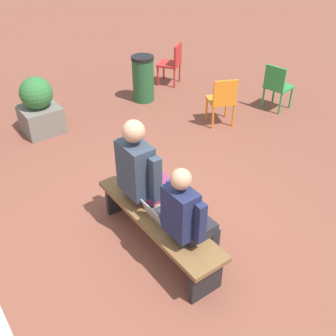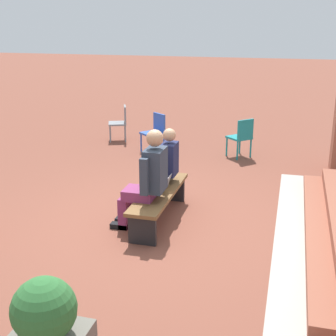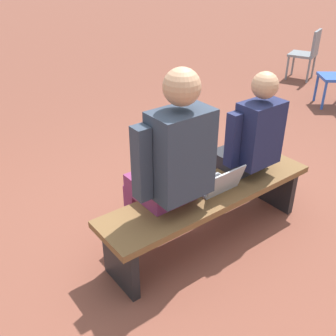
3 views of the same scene
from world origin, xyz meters
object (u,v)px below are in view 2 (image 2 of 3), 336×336
Objects in this scene: person_adult at (147,178)px; plastic_chair_near_bench_left at (242,135)px; person_student at (163,166)px; bench at (159,197)px; planter at (46,336)px; plastic_chair_far_left at (121,121)px; plastic_chair_by_pillar at (155,130)px; laptop at (161,187)px.

person_adult is 1.71× the size of plastic_chair_near_bench_left.
bench is at bearing 8.41° from person_student.
plastic_chair_far_left is at bearing -163.67° from planter.
plastic_chair_near_bench_left is at bearing 164.92° from person_student.
bench is at bearing -179.53° from planter.
plastic_chair_by_pillar reaches higher than bench.
laptop is 0.38× the size of plastic_chair_near_bench_left.
bench is 1.25× the size of person_adult.
plastic_chair_by_pillar is at bearing -162.58° from bench.
plastic_chair_far_left is 1.00× the size of plastic_chair_near_bench_left.
plastic_chair_by_pillar is (-3.88, -1.04, -0.28)m from person_adult.
person_adult reaches higher than person_student.
person_student reaches higher than bench.
laptop is (-0.38, 0.09, -0.26)m from person_adult.
person_adult reaches higher than bench.
plastic_chair_by_pillar is (-3.12, -1.05, -0.21)m from person_student.
planter is at bearing 16.33° from plastic_chair_far_left.
plastic_chair_far_left is at bearing -150.97° from person_student.
bench is 3.65m from plastic_chair_near_bench_left.
person_student is at bearing -171.59° from bench.
plastic_chair_near_bench_left reaches higher than laptop.
plastic_chair_far_left is 1.30m from plastic_chair_by_pillar.
plastic_chair_by_pillar is at bearing -164.98° from person_adult.
bench is at bearing 167.50° from person_adult.
person_student reaches higher than plastic_chair_by_pillar.
person_adult reaches higher than plastic_chair_near_bench_left.
laptop is 3.68m from plastic_chair_by_pillar.
plastic_chair_near_bench_left is 1.89m from plastic_chair_by_pillar.
plastic_chair_far_left reaches higher than bench.
plastic_chair_near_bench_left is 6.92m from planter.
laptop is at bearing -179.74° from planter.
plastic_chair_far_left is at bearing -152.38° from laptop.
laptop reaches higher than bench.
person_student is 3.25m from plastic_chair_near_bench_left.
person_adult is 1.53× the size of planter.
person_adult is at bearing -0.68° from person_student.
person_student is 0.76m from person_adult.
planter is (6.87, 1.14, -0.04)m from plastic_chair_by_pillar.
plastic_chair_near_bench_left reaches higher than bench.
planter is at bearing -6.24° from plastic_chair_near_bench_left.
bench is at bearing -12.34° from plastic_chair_near_bench_left.
plastic_chair_near_bench_left is 0.89× the size of planter.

